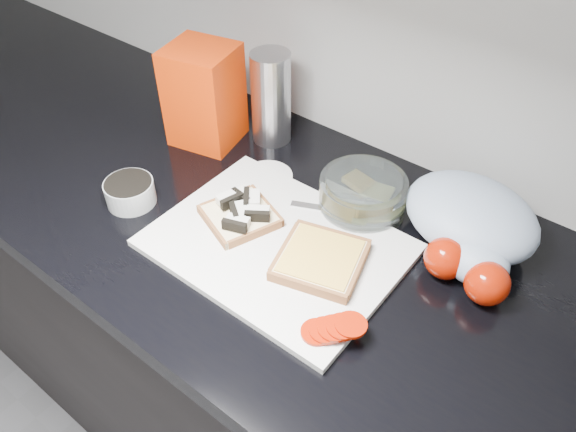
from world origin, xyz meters
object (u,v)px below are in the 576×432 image
Objects in this scene: bread_bag at (204,95)px; glass_bowl at (363,195)px; steel_canister at (271,98)px; cutting_board at (277,245)px.

glass_bowl is at bearing -11.61° from bread_bag.
bread_bag is (-0.37, -0.01, 0.07)m from glass_bowl.
glass_bowl is 0.82× the size of steel_canister.
glass_bowl is 0.38m from bread_bag.
steel_canister is at bearing 130.66° from cutting_board.
cutting_board is at bearing -40.07° from bread_bag.
glass_bowl is 0.77× the size of bread_bag.
steel_canister reaches higher than cutting_board.
steel_canister is (-0.21, 0.24, 0.09)m from cutting_board.
steel_canister is at bearing 164.59° from glass_bowl.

